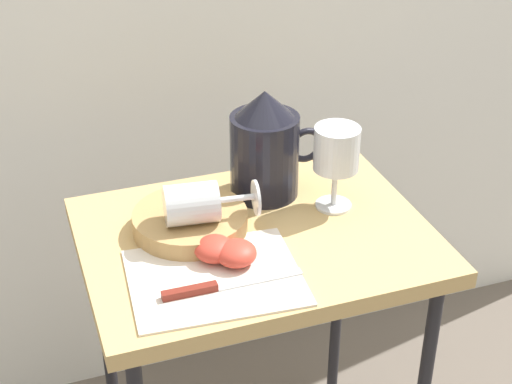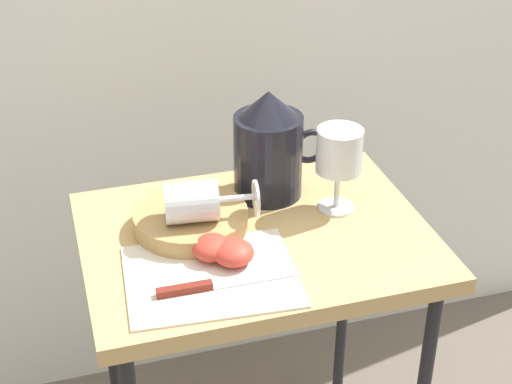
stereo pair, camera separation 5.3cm
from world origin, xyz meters
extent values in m
cube|color=white|center=(0.00, 0.49, 0.92)|extent=(2.40, 0.03, 1.84)
cube|color=tan|center=(0.00, 0.00, 0.66)|extent=(0.58, 0.44, 0.03)
cylinder|color=black|center=(-0.25, 0.18, 0.32)|extent=(0.02, 0.02, 0.64)
cylinder|color=black|center=(0.25, 0.18, 0.32)|extent=(0.02, 0.02, 0.64)
cube|color=silver|center=(-0.10, -0.10, 0.67)|extent=(0.28, 0.23, 0.00)
cylinder|color=tan|center=(-0.10, 0.04, 0.69)|extent=(0.19, 0.19, 0.03)
cylinder|color=black|center=(0.06, 0.12, 0.75)|extent=(0.12, 0.12, 0.15)
cylinder|color=#D1661E|center=(0.06, 0.12, 0.72)|extent=(0.11, 0.11, 0.08)
cone|color=black|center=(0.06, 0.12, 0.85)|extent=(0.10, 0.10, 0.05)
torus|color=black|center=(0.14, 0.12, 0.76)|extent=(0.07, 0.01, 0.07)
cylinder|color=silver|center=(0.16, 0.04, 0.68)|extent=(0.06, 0.06, 0.00)
cylinder|color=silver|center=(0.16, 0.04, 0.71)|extent=(0.01, 0.01, 0.07)
cylinder|color=silver|center=(0.16, 0.04, 0.79)|extent=(0.08, 0.08, 0.08)
cylinder|color=#D1661E|center=(0.16, 0.04, 0.77)|extent=(0.07, 0.07, 0.04)
cylinder|color=silver|center=(-0.10, 0.02, 0.74)|extent=(0.09, 0.08, 0.07)
cylinder|color=silver|center=(-0.03, 0.01, 0.74)|extent=(0.06, 0.02, 0.01)
cylinder|color=silver|center=(0.00, 0.00, 0.74)|extent=(0.01, 0.06, 0.06)
ellipsoid|color=#CC3D2D|center=(-0.09, -0.05, 0.69)|extent=(0.07, 0.07, 0.04)
ellipsoid|color=#CC3D2D|center=(-0.06, -0.07, 0.69)|extent=(0.07, 0.07, 0.04)
cube|color=silver|center=(-0.04, -0.13, 0.68)|extent=(0.14, 0.02, 0.00)
cube|color=maroon|center=(-0.15, -0.13, 0.68)|extent=(0.09, 0.01, 0.01)
camera|label=1|loc=(-0.36, -1.04, 1.40)|focal=54.99mm
camera|label=2|loc=(-0.31, -1.05, 1.40)|focal=54.99mm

